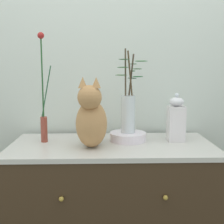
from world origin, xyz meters
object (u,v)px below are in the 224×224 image
at_px(jar_lidded_porcelain, 176,120).
at_px(cat_sitting, 91,119).
at_px(bowl_porcelain, 128,137).
at_px(vase_glass_clear, 128,109).
at_px(sideboard, 112,218).
at_px(vase_slim_green, 43,109).

bearing_deg(jar_lidded_porcelain, cat_sitting, -165.78).
bearing_deg(bowl_porcelain, vase_glass_clear, -10.14).
relative_size(bowl_porcelain, vase_glass_clear, 0.44).
relative_size(sideboard, cat_sitting, 2.81).
xyz_separation_m(vase_glass_clear, jar_lidded_porcelain, (0.27, -0.01, -0.06)).
bearing_deg(jar_lidded_porcelain, sideboard, -171.26).
bearing_deg(bowl_porcelain, vase_slim_green, -178.42).
bearing_deg(sideboard, cat_sitting, -149.72).
height_order(sideboard, vase_slim_green, vase_slim_green).
bearing_deg(cat_sitting, bowl_porcelain, 32.85).
distance_m(vase_slim_green, jar_lidded_porcelain, 0.76).
bearing_deg(bowl_porcelain, jar_lidded_porcelain, -2.25).
bearing_deg(vase_slim_green, bowl_porcelain, 1.58).
height_order(vase_slim_green, vase_glass_clear, vase_slim_green).
xyz_separation_m(cat_sitting, vase_glass_clear, (0.21, 0.13, 0.03)).
xyz_separation_m(sideboard, bowl_porcelain, (0.09, 0.07, 0.47)).
relative_size(cat_sitting, vase_slim_green, 0.66).
height_order(sideboard, vase_glass_clear, vase_glass_clear).
distance_m(sideboard, vase_glass_clear, 0.64).
distance_m(vase_slim_green, bowl_porcelain, 0.51).
bearing_deg(sideboard, bowl_porcelain, 35.70).
relative_size(vase_slim_green, bowl_porcelain, 2.91).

